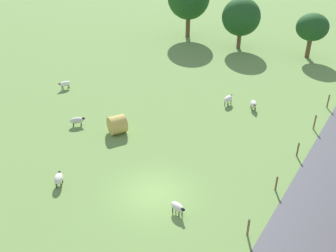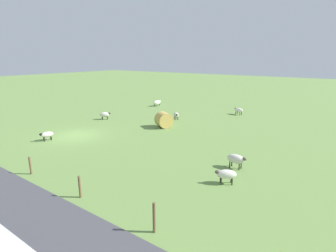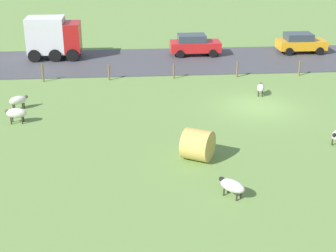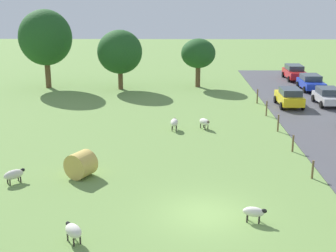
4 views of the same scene
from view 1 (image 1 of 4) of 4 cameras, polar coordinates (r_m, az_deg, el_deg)
ground_plane at (r=23.83m, az=-2.12°, el=-10.00°), size 160.00×160.00×0.00m
sheep_0 at (r=38.10m, az=-15.12°, el=6.10°), size 0.85×1.24×0.77m
sheep_2 at (r=22.17m, az=1.45°, el=-11.98°), size 1.10×0.67×0.71m
sheep_3 at (r=33.72m, az=12.64°, el=3.23°), size 0.95×1.14×0.78m
sheep_4 at (r=34.13m, az=8.98°, el=4.04°), size 0.58×1.20×0.85m
sheep_5 at (r=25.07m, az=-15.99°, el=-7.51°), size 1.03×1.10×0.79m
sheep_6 at (r=31.29m, az=-13.40°, el=0.82°), size 1.14×1.12×0.73m
hay_bale_0 at (r=29.62m, az=-7.57°, el=0.20°), size 1.85×1.77×1.43m
tree_0 at (r=48.00m, az=10.85°, el=15.66°), size 4.56×4.56×6.06m
tree_1 at (r=46.98m, az=20.71°, el=13.59°), size 3.58×3.58×5.07m
fence_post_1 at (r=21.35m, az=11.88°, el=-14.54°), size 0.12×0.12×1.11m
fence_post_2 at (r=24.65m, az=15.85°, el=-8.22°), size 0.12×0.12×1.04m
fence_post_3 at (r=28.24m, az=18.78°, el=-3.32°), size 0.12×0.12×1.09m
fence_post_4 at (r=32.02m, az=21.03°, el=0.54°), size 0.12×0.12×1.25m
fence_post_5 at (r=35.98m, az=22.77°, el=3.44°), size 0.12×0.12×1.23m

